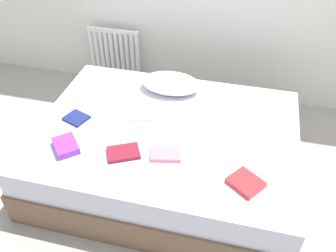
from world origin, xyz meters
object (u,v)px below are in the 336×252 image
textbook_pink (166,154)px  textbook_navy (76,118)px  textbook_white (143,114)px  textbook_red (246,183)px  textbook_purple (66,146)px  pillow (171,83)px  textbook_maroon (123,153)px  bed (167,152)px  radiator (115,53)px

textbook_pink → textbook_navy: bearing=151.8°
textbook_white → textbook_red: size_ratio=0.89×
textbook_purple → textbook_navy: 0.33m
pillow → textbook_maroon: bearing=-98.8°
bed → textbook_maroon: 0.49m
pillow → textbook_red: bearing=-52.4°
textbook_white → textbook_purple: bearing=-139.0°
radiator → textbook_white: bearing=-58.8°
textbook_white → textbook_red: (0.85, -0.53, 0.01)m
textbook_white → textbook_red: 1.00m
textbook_white → radiator: bearing=111.7°
pillow → textbook_navy: bearing=-137.4°
radiator → textbook_navy: size_ratio=3.28×
textbook_pink → textbook_white: textbook_pink is taller
pillow → textbook_pink: 0.81m
textbook_purple → textbook_white: bearing=99.6°
textbook_navy → textbook_red: 1.38m
textbook_pink → textbook_navy: 0.81m
pillow → textbook_navy: (-0.62, -0.57, -0.06)m
radiator → pillow: size_ratio=1.11×
textbook_maroon → bed: bearing=30.9°
radiator → textbook_navy: 1.28m
bed → textbook_white: (-0.22, 0.11, 0.26)m
textbook_pink → textbook_white: (-0.29, 0.40, -0.00)m
textbook_purple → textbook_pink: bearing=57.1°
textbook_white → bed: bearing=-36.8°
textbook_white → textbook_navy: bearing=-169.5°
textbook_purple → textbook_maroon: textbook_purple is taller
textbook_purple → textbook_red: (1.26, -0.03, -0.01)m
textbook_navy → textbook_white: bearing=40.3°
textbook_pink → textbook_maroon: 0.30m
textbook_pink → textbook_maroon: size_ratio=0.95×
pillow → textbook_navy: 0.84m
textbook_maroon → textbook_red: size_ratio=1.11×
bed → textbook_navy: bearing=-174.9°
pillow → textbook_navy: pillow is taller
textbook_navy → textbook_maroon: textbook_maroon is taller
bed → textbook_red: size_ratio=9.97×
textbook_maroon → textbook_navy: bearing=123.1°
pillow → textbook_red: 1.17m
textbook_navy → textbook_red: size_ratio=0.85×
bed → textbook_purple: 0.79m
textbook_pink → textbook_navy: textbook_pink is taller
radiator → textbook_pink: size_ratio=2.67×
pillow → textbook_navy: size_ratio=2.95×
pillow → textbook_purple: 1.05m
radiator → textbook_pink: (0.95, -1.49, 0.12)m
bed → textbook_pink: textbook_pink is taller
textbook_pink → textbook_navy: (-0.78, 0.23, -0.00)m
bed → textbook_red: (0.63, -0.42, 0.27)m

